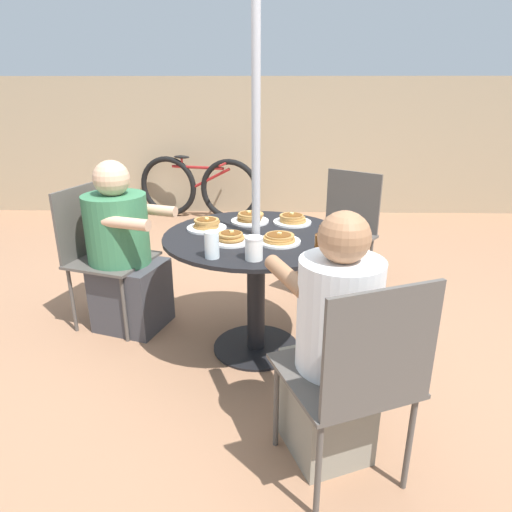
# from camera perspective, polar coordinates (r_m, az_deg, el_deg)

# --- Properties ---
(ground_plane) EXTENTS (12.00, 12.00, 0.00)m
(ground_plane) POSITION_cam_1_polar(r_m,az_deg,el_deg) (2.91, 0.00, -11.36)
(ground_plane) COLOR #9E7051
(back_fence) EXTENTS (10.00, 0.06, 1.65)m
(back_fence) POSITION_cam_1_polar(r_m,az_deg,el_deg) (5.82, 0.85, 13.46)
(back_fence) COLOR tan
(back_fence) RESTS_ON ground
(patio_table) EXTENTS (1.06, 1.06, 0.74)m
(patio_table) POSITION_cam_1_polar(r_m,az_deg,el_deg) (2.65, 0.00, -0.95)
(patio_table) COLOR black
(patio_table) RESTS_ON ground
(umbrella_pole) EXTENTS (0.05, 0.05, 2.03)m
(umbrella_pole) POSITION_cam_1_polar(r_m,az_deg,el_deg) (2.52, 0.00, 8.63)
(umbrella_pole) COLOR #ADADB2
(umbrella_pole) RESTS_ON ground
(patio_chair_north) EXTENTS (0.59, 0.59, 0.93)m
(patio_chair_north) POSITION_cam_1_polar(r_m,az_deg,el_deg) (3.18, -19.00, 0.97)
(patio_chair_north) COLOR #514C47
(patio_chair_north) RESTS_ON ground
(diner_north) EXTENTS (0.58, 0.52, 1.11)m
(diner_north) POSITION_cam_1_polar(r_m,az_deg,el_deg) (3.08, -16.18, -0.03)
(diner_north) COLOR #3D3D42
(diner_north) RESTS_ON ground
(patio_chair_east) EXTENTS (0.61, 0.61, 0.93)m
(patio_chair_east) POSITION_cam_1_polar(r_m,az_deg,el_deg) (1.79, 12.52, -13.97)
(patio_chair_east) COLOR #514C47
(patio_chair_east) RESTS_ON ground
(diner_east) EXTENTS (0.48, 0.58, 1.11)m
(diner_east) POSITION_cam_1_polar(r_m,az_deg,el_deg) (1.93, 9.54, -11.73)
(diner_east) COLOR gray
(diner_east) RESTS_ON ground
(patio_chair_south) EXTENTS (0.65, 0.65, 0.93)m
(patio_chair_south) POSITION_cam_1_polar(r_m,az_deg,el_deg) (3.55, 10.88, 3.73)
(patio_chair_south) COLOR #514C47
(patio_chair_south) RESTS_ON ground
(pancake_plate_a) EXTENTS (0.23, 0.23, 0.06)m
(pancake_plate_a) POSITION_cam_1_polar(r_m,az_deg,el_deg) (2.46, 2.90, 2.11)
(pancake_plate_a) COLOR white
(pancake_plate_a) RESTS_ON patio_table
(pancake_plate_b) EXTENTS (0.23, 0.23, 0.06)m
(pancake_plate_b) POSITION_cam_1_polar(r_m,az_deg,el_deg) (2.82, 4.56, 4.54)
(pancake_plate_b) COLOR white
(pancake_plate_b) RESTS_ON patio_table
(pancake_plate_c) EXTENTS (0.23, 0.23, 0.07)m
(pancake_plate_c) POSITION_cam_1_polar(r_m,az_deg,el_deg) (2.83, -0.75, 4.74)
(pancake_plate_c) COLOR white
(pancake_plate_c) RESTS_ON patio_table
(pancake_plate_d) EXTENTS (0.23, 0.23, 0.06)m
(pancake_plate_d) POSITION_cam_1_polar(r_m,az_deg,el_deg) (2.47, -3.15, 2.23)
(pancake_plate_d) COLOR white
(pancake_plate_d) RESTS_ON patio_table
(pancake_plate_e) EXTENTS (0.23, 0.23, 0.07)m
(pancake_plate_e) POSITION_cam_1_polar(r_m,az_deg,el_deg) (2.71, -6.18, 3.87)
(pancake_plate_e) COLOR white
(pancake_plate_e) RESTS_ON patio_table
(syrup_bottle) EXTENTS (0.09, 0.07, 0.16)m
(syrup_bottle) POSITION_cam_1_polar(r_m,az_deg,el_deg) (2.27, 8.17, 1.48)
(syrup_bottle) COLOR brown
(syrup_bottle) RESTS_ON patio_table
(coffee_cup) EXTENTS (0.09, 0.09, 0.11)m
(coffee_cup) POSITION_cam_1_polar(r_m,az_deg,el_deg) (2.20, -0.35, 0.98)
(coffee_cup) COLOR white
(coffee_cup) RESTS_ON patio_table
(drinking_glass_a) EXTENTS (0.07, 0.07, 0.13)m
(drinking_glass_a) POSITION_cam_1_polar(r_m,az_deg,el_deg) (2.23, -5.54, 1.41)
(drinking_glass_a) COLOR silver
(drinking_glass_a) RESTS_ON patio_table
(bicycle) EXTENTS (1.51, 0.53, 0.76)m
(bicycle) POSITION_cam_1_polar(r_m,az_deg,el_deg) (5.64, -7.19, 8.49)
(bicycle) COLOR black
(bicycle) RESTS_ON ground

